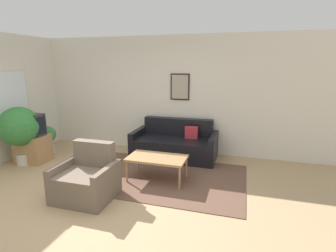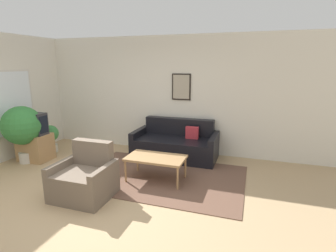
# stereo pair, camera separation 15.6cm
# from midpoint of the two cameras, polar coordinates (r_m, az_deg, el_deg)

# --- Properties ---
(ground_plane) EXTENTS (16.00, 16.00, 0.00)m
(ground_plane) POSITION_cam_midpoint_polar(r_m,az_deg,el_deg) (4.29, -16.48, -15.88)
(ground_plane) COLOR tan
(area_rug) EXTENTS (3.02, 1.99, 0.01)m
(area_rug) POSITION_cam_midpoint_polar(r_m,az_deg,el_deg) (4.98, -2.23, -10.98)
(area_rug) COLOR brown
(area_rug) RESTS_ON ground_plane
(wall_back) EXTENTS (8.00, 0.09, 2.70)m
(wall_back) POSITION_cam_midpoint_polar(r_m,az_deg,el_deg) (6.31, -3.41, 6.87)
(wall_back) COLOR silver
(wall_back) RESTS_ON ground_plane
(couch) EXTENTS (1.84, 0.90, 0.84)m
(couch) POSITION_cam_midpoint_polar(r_m,az_deg,el_deg) (5.90, 0.77, -4.05)
(couch) COLOR black
(couch) RESTS_ON ground_plane
(coffee_table) EXTENTS (1.04, 0.59, 0.44)m
(coffee_table) POSITION_cam_midpoint_polar(r_m,az_deg,el_deg) (4.72, -3.37, -7.19)
(coffee_table) COLOR #A87F51
(coffee_table) RESTS_ON ground_plane
(tv_stand) EXTENTS (0.64, 0.49, 0.58)m
(tv_stand) POSITION_cam_midpoint_polar(r_m,az_deg,el_deg) (6.40, -27.96, -4.30)
(tv_stand) COLOR #A87F51
(tv_stand) RESTS_ON ground_plane
(tv) EXTENTS (0.60, 0.28, 0.47)m
(tv) POSITION_cam_midpoint_polar(r_m,az_deg,el_deg) (6.27, -28.46, 0.28)
(tv) COLOR #2D2D33
(tv) RESTS_ON tv_stand
(armchair) EXTENTS (0.86, 0.76, 0.85)m
(armchair) POSITION_cam_midpoint_polar(r_m,az_deg,el_deg) (4.39, -18.28, -11.14)
(armchair) COLOR #6B5B4C
(armchair) RESTS_ON ground_plane
(potted_plant_tall) EXTENTS (0.81, 0.81, 1.22)m
(potted_plant_tall) POSITION_cam_midpoint_polar(r_m,az_deg,el_deg) (6.20, -30.23, -0.29)
(potted_plant_tall) COLOR beige
(potted_plant_tall) RESTS_ON ground_plane
(potted_plant_by_window) EXTENTS (0.38, 0.38, 0.65)m
(potted_plant_by_window) POSITION_cam_midpoint_polar(r_m,az_deg,el_deg) (6.78, -25.31, -2.25)
(potted_plant_by_window) COLOR beige
(potted_plant_by_window) RESTS_ON ground_plane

